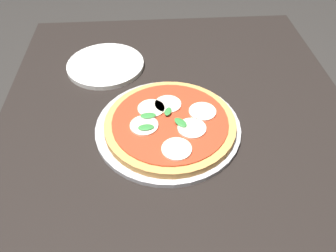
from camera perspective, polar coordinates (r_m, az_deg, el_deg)
dining_table at (r=0.90m, az=1.91°, el=-5.90°), size 1.20×0.93×0.70m
serving_tray at (r=0.83m, az=-0.00°, el=-0.20°), size 0.36×0.36×0.01m
pizza at (r=0.81m, az=0.37°, el=0.43°), size 0.32×0.32×0.03m
plate_white at (r=1.06m, az=-10.54°, el=10.13°), size 0.23×0.23×0.01m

